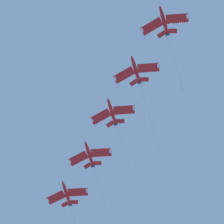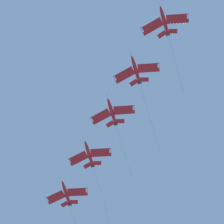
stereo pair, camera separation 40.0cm
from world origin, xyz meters
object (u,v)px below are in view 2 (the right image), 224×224
Objects in this scene: jet_third at (115,122)px; jet_fourth at (92,165)px; jet_second at (141,87)px; jet_fifth at (71,207)px; jet_lead at (168,35)px.

jet_third reaches higher than jet_fourth.
jet_third is at bearing 106.80° from jet_second.
jet_fourth is (-3.40, 20.59, -5.99)m from jet_third.
jet_fifth is (-11.69, 59.94, -16.91)m from jet_second.
jet_third is at bearing -81.41° from jet_fifth.
jet_lead is at bearing -78.11° from jet_third.
jet_second is at bearing -77.16° from jet_fourth.
jet_second reaches higher than jet_fifth.
jet_lead is at bearing -81.98° from jet_second.
jet_second is 63.37m from jet_fifth.
jet_second is at bearing 98.02° from jet_lead.
jet_third is 0.99× the size of jet_fifth.
jet_third is 44.62m from jet_fifth.
jet_third is (-5.28, 17.48, -4.77)m from jet_second.
jet_lead is 23.99m from jet_second.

